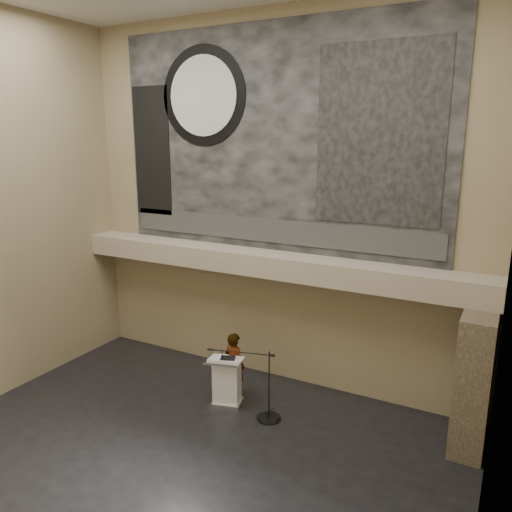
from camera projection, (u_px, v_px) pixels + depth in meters
The scene contains 18 objects.
floor at pixel (173, 463), 9.06m from camera, with size 10.00×10.00×0.00m, color black.
wall_back at pixel (272, 205), 11.49m from camera, with size 10.00×0.02×8.50m, color #887856.
wall_right at pixel (506, 273), 5.77m from camera, with size 0.02×8.00×8.50m, color #887856.
soffit at pixel (264, 263), 11.45m from camera, with size 10.00×0.80×0.50m, color #9F917B.
sprinkler_left at pixel (205, 267), 12.21m from camera, with size 0.04×0.04×0.06m, color #B2893D.
sprinkler_right at pixel (342, 287), 10.60m from camera, with size 0.04×0.04×0.06m, color #B2893D.
banner at pixel (272, 140), 11.12m from camera, with size 8.00×0.05×5.00m, color black.
banner_text_strip at pixel (271, 231), 11.57m from camera, with size 7.76×0.02×0.55m, color #303030.
banner_clock_rim at pixel (203, 96), 11.68m from camera, with size 2.30×2.30×0.02m, color black.
banner_clock_face at pixel (203, 96), 11.66m from camera, with size 1.84×1.84×0.02m, color silver.
banner_building_print at pixel (379, 136), 9.96m from camera, with size 2.60×0.02×3.60m, color black.
banner_brick_print at pixel (152, 152), 12.72m from camera, with size 1.10×0.02×3.20m, color black.
stone_pier at pixel (474, 380), 9.31m from camera, with size 0.60×1.40×2.70m, color #44392A.
lectern at pixel (227, 381), 10.95m from camera, with size 0.83×0.68×1.14m.
binder at pixel (228, 358), 10.76m from camera, with size 0.31×0.25×0.04m, color black.
papers at pixel (223, 357), 10.88m from camera, with size 0.19×0.26×0.01m, color white.
speaker_person at pixel (234, 365), 11.21m from camera, with size 0.56×0.37×1.54m, color silver.
mic_stand at pixel (267, 408), 10.45m from camera, with size 1.53×0.62×1.52m.
Camera 1 is at (5.07, -6.27, 5.80)m, focal length 35.00 mm.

